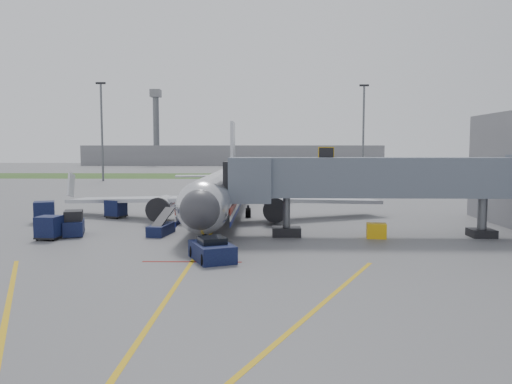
{
  "coord_description": "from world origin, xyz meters",
  "views": [
    {
      "loc": [
        4.58,
        -33.32,
        6.79
      ],
      "look_at": [
        3.57,
        7.69,
        3.2
      ],
      "focal_mm": 35.0,
      "sensor_mm": 36.0,
      "label": 1
    }
  ],
  "objects_px": {
    "belt_loader": "(161,228)",
    "ramp_worker": "(165,209)",
    "airliner": "(222,191)",
    "baggage_tug": "(74,224)",
    "pushback_tug": "(212,251)"
  },
  "relations": [
    {
      "from": "baggage_tug",
      "to": "ramp_worker",
      "type": "xyz_separation_m",
      "value": [
        4.89,
        10.93,
        -0.13
      ]
    },
    {
      "from": "pushback_tug",
      "to": "airliner",
      "type": "bearing_deg",
      "value": 93.54
    },
    {
      "from": "baggage_tug",
      "to": "belt_loader",
      "type": "height_order",
      "value": "baggage_tug"
    },
    {
      "from": "pushback_tug",
      "to": "ramp_worker",
      "type": "height_order",
      "value": "ramp_worker"
    },
    {
      "from": "airliner",
      "to": "pushback_tug",
      "type": "height_order",
      "value": "airliner"
    },
    {
      "from": "baggage_tug",
      "to": "ramp_worker",
      "type": "bearing_deg",
      "value": 65.88
    },
    {
      "from": "airliner",
      "to": "belt_loader",
      "type": "relative_size",
      "value": 8.82
    },
    {
      "from": "baggage_tug",
      "to": "ramp_worker",
      "type": "distance_m",
      "value": 11.97
    },
    {
      "from": "pushback_tug",
      "to": "belt_loader",
      "type": "height_order",
      "value": "belt_loader"
    },
    {
      "from": "belt_loader",
      "to": "ramp_worker",
      "type": "height_order",
      "value": "belt_loader"
    },
    {
      "from": "airliner",
      "to": "baggage_tug",
      "type": "distance_m",
      "value": 14.92
    },
    {
      "from": "airliner",
      "to": "baggage_tug",
      "type": "xyz_separation_m",
      "value": [
        -10.65,
        -10.3,
        -1.78
      ]
    },
    {
      "from": "pushback_tug",
      "to": "baggage_tug",
      "type": "xyz_separation_m",
      "value": [
        -11.81,
        8.45,
        0.27
      ]
    },
    {
      "from": "ramp_worker",
      "to": "belt_loader",
      "type": "bearing_deg",
      "value": -110.44
    },
    {
      "from": "pushback_tug",
      "to": "ramp_worker",
      "type": "xyz_separation_m",
      "value": [
        -6.92,
        19.38,
        0.14
      ]
    }
  ]
}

